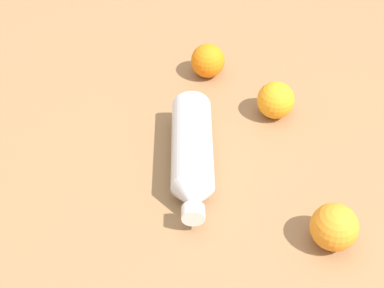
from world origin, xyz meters
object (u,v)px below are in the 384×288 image
object	(u,v)px
orange_1	(208,61)
orange_2	(334,227)
orange_0	(276,100)
water_bottle	(192,154)

from	to	relation	value
orange_1	orange_2	xyz separation A→B (m)	(-0.15, 0.48, 0.00)
orange_0	orange_1	size ratio (longest dim) A/B	1.02
water_bottle	orange_1	bearing A→B (deg)	172.35
orange_0	orange_2	world-z (taller)	orange_2
orange_1	orange_2	bearing A→B (deg)	107.50
orange_0	orange_2	xyz separation A→B (m)	(-0.03, 0.33, 0.00)
orange_0	orange_1	distance (m)	0.20
orange_1	orange_0	bearing A→B (deg)	129.32
orange_0	orange_1	bearing A→B (deg)	-50.68
orange_0	orange_2	bearing A→B (deg)	94.84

